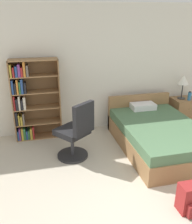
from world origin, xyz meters
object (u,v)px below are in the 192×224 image
bookshelf (30,100)px  nightstand (183,111)px  table_lamp (183,81)px  backpack_red (192,199)px  water_bottle (190,96)px  office_chair (76,133)px  bed (158,134)px

bookshelf → nightstand: bearing=-1.5°
bookshelf → table_lamp: size_ratio=3.01×
nightstand → backpack_red: nightstand is taller
water_bottle → table_lamp: bearing=127.2°
nightstand → water_bottle: 0.41m
office_chair → water_bottle: (2.68, 0.81, 0.21)m
bookshelf → nightstand: (3.37, -0.09, -0.50)m
backpack_red → water_bottle: bearing=58.9°
bed → backpack_red: 1.68m
water_bottle → nightstand: bearing=105.0°
water_bottle → bed: bearing=-145.2°
nightstand → water_bottle: (0.03, -0.11, 0.39)m
water_bottle → bookshelf: bearing=176.7°
bookshelf → office_chair: size_ratio=1.51×
table_lamp → water_bottle: 0.36m
bookshelf → backpack_red: (1.95, -2.61, -0.61)m
bed → water_bottle: size_ratio=10.55×
bookshelf → office_chair: bearing=-54.1°
bookshelf → bed: bookshelf is taller
backpack_red → office_chair: bearing=127.3°
bookshelf → nightstand: 3.41m
nightstand → backpack_red: bearing=-119.4°
water_bottle → backpack_red: 2.86m
office_chair → water_bottle: 2.80m
bookshelf → water_bottle: 3.41m
office_chair → table_lamp: (2.57, 0.95, 0.52)m
bookshelf → water_bottle: bearing=-3.3°
bookshelf → bed: bearing=-23.0°
office_chair → table_lamp: size_ratio=2.00×
nightstand → water_bottle: water_bottle is taller
water_bottle → backpack_red: water_bottle is taller
bed → office_chair: office_chair is taller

